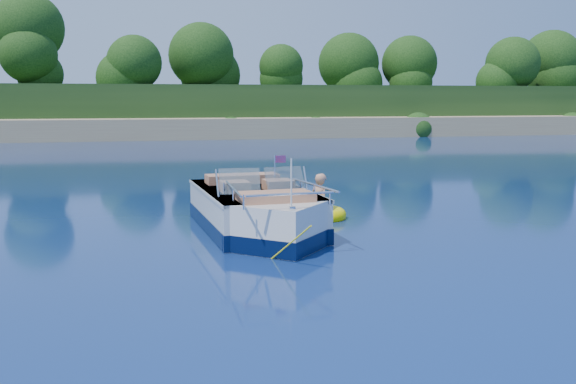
# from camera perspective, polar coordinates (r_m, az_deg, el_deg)

# --- Properties ---
(ground) EXTENTS (160.00, 160.00, 0.00)m
(ground) POSITION_cam_1_polar(r_m,az_deg,el_deg) (13.39, 12.13, -4.51)
(ground) COLOR #091641
(ground) RESTS_ON ground
(shoreline) EXTENTS (170.00, 59.00, 6.00)m
(shoreline) POSITION_cam_1_polar(r_m,az_deg,el_deg) (75.78, -9.04, 6.72)
(shoreline) COLOR #9E815B
(shoreline) RESTS_ON ground
(treeline) EXTENTS (150.00, 7.12, 8.19)m
(treeline) POSITION_cam_1_polar(r_m,az_deg,el_deg) (53.16, -7.23, 11.06)
(treeline) COLOR black
(treeline) RESTS_ON ground
(motorboat) EXTENTS (2.54, 6.31, 2.10)m
(motorboat) POSITION_cam_1_polar(r_m,az_deg,el_deg) (14.08, -2.65, -2.01)
(motorboat) COLOR silver
(motorboat) RESTS_ON ground
(tow_tube) EXTENTS (1.68, 1.68, 0.35)m
(tow_tube) POSITION_cam_1_polar(r_m,az_deg,el_deg) (15.82, 2.82, -2.03)
(tow_tube) COLOR #FFEF00
(tow_tube) RESTS_ON ground
(boy) EXTENTS (0.68, 0.91, 1.64)m
(boy) POSITION_cam_1_polar(r_m,az_deg,el_deg) (15.87, 2.70, -2.33)
(boy) COLOR tan
(boy) RESTS_ON ground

